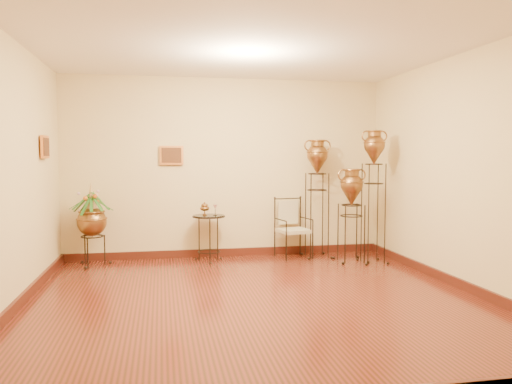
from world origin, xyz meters
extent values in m
plane|color=maroon|center=(0.00, 0.00, 0.00)|extent=(5.00, 5.00, 0.00)
cube|color=#461910|center=(0.00, 2.48, 0.06)|extent=(5.00, 0.04, 0.12)
cube|color=#461910|center=(-2.48, 0.00, 0.06)|extent=(0.04, 5.00, 0.12)
cube|color=#461910|center=(2.48, 0.00, 0.06)|extent=(0.04, 5.00, 0.12)
cube|color=#E78C44|center=(-0.85, 2.46, 1.60)|extent=(0.36, 0.03, 0.29)
cube|color=#E78C44|center=(-2.46, 1.45, 1.70)|extent=(0.03, 0.36, 0.29)
cube|color=beige|center=(1.01, 2.15, 0.43)|extent=(0.53, 0.50, 0.05)
cube|color=beige|center=(1.01, 2.15, 0.69)|extent=(0.35, 0.10, 0.37)
cylinder|color=black|center=(-0.31, 2.15, 0.69)|extent=(0.48, 0.48, 0.02)
camera|label=1|loc=(-1.01, -5.31, 1.57)|focal=35.00mm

